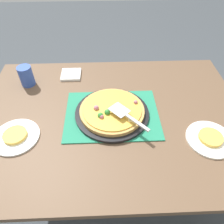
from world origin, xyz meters
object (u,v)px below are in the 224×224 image
Objects in this scene: cup_far at (26,76)px; napkin_stack at (71,75)px; pizza at (112,110)px; served_slice_left at (15,135)px; served_slice_right at (211,137)px; plate_near_left at (16,137)px; pizza_pan at (112,113)px; pizza_server at (126,115)px; plate_far_right at (210,139)px.

napkin_stack is at bearing -162.57° from cup_far.
pizza is 0.48m from served_slice_left.
served_slice_right reaches higher than napkin_stack.
served_slice_left is (0.46, 0.13, -0.02)m from pizza.
cup_far reaches higher than plate_near_left.
pizza_pan is 0.48m from served_slice_left.
pizza_server is (-0.07, 0.07, 0.04)m from pizza.
pizza reaches higher than pizza_pan.
pizza reaches higher than served_slice_left.
served_slice_left is at bearing 66.18° from napkin_stack.
served_slice_left reaches higher than napkin_stack.
cup_far is 0.26m from napkin_stack.
plate_far_right is at bearing 158.29° from pizza.
plate_far_right is at bearing 176.86° from plate_near_left.
served_slice_right is at bearing 176.86° from served_slice_left.
served_slice_right is at bearing 158.29° from pizza.
pizza is 2.75× the size of napkin_stack.
pizza is at bearing -21.71° from served_slice_right.
pizza_pan is 1.73× the size of plate_near_left.
pizza is 3.00× the size of served_slice_right.
pizza is 0.10m from pizza_server.
cup_far is at bearing -85.46° from served_slice_left.
served_slice_right reaches higher than pizza_pan.
plate_near_left is 0.53m from pizza_server.
pizza_server is (-0.07, 0.07, 0.06)m from pizza_pan.
pizza_server is at bearing 132.31° from pizza_pan.
pizza_pan reaches higher than plate_near_left.
plate_near_left is 0.91m from plate_far_right.
cup_far is at bearing -25.95° from served_slice_right.
pizza_pan is 1.15× the size of pizza.
plate_far_right is 1.11× the size of pizza_server.
pizza_pan is at bearing 124.52° from napkin_stack.
cup_far reaches higher than served_slice_left.
plate_far_right is 1.83× the size of napkin_stack.
cup_far reaches higher than plate_far_right.
served_slice_left is (0.00, 0.00, 0.01)m from plate_near_left.
served_slice_left reaches higher than pizza_pan.
pizza_server is (-0.52, -0.06, 0.05)m from served_slice_left.
plate_far_right is at bearing 158.14° from pizza_pan.
napkin_stack is at bearing -113.82° from plate_near_left.
napkin_stack is (-0.25, -0.08, -0.05)m from cup_far.
pizza_server is 0.53m from napkin_stack.
pizza_server is (0.38, -0.11, 0.06)m from plate_far_right.
plate_far_right is at bearing 0.00° from served_slice_right.
plate_far_right is 2.00× the size of served_slice_right.
pizza_pan is at bearing -164.08° from served_slice_left.
pizza is at bearing -164.19° from plate_near_left.
cup_far is at bearing -29.60° from pizza.
cup_far reaches higher than napkin_stack.
pizza is 0.56m from cup_far.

